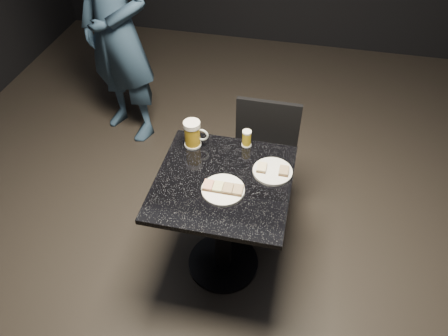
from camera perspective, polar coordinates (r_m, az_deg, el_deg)
The scene contains 10 objects.
floor at distance 2.84m, azimuth -0.09°, elevation -12.34°, with size 6.00×6.00×0.00m, color black.
plate_large at distance 2.20m, azimuth -0.13°, elevation -2.88°, with size 0.22×0.22×0.01m, color white.
plate_small at distance 2.31m, azimuth 6.36°, elevation -0.44°, with size 0.21×0.21×0.01m, color white.
patron at distance 3.40m, azimuth -13.87°, elevation 17.08°, with size 0.65×0.43×1.79m, color navy.
table at distance 2.43m, azimuth -0.10°, elevation -5.64°, with size 0.70×0.70×0.75m.
beer_mug at distance 2.42m, azimuth -4.09°, elevation 4.48°, with size 0.14×0.10×0.16m.
beer_tumbler at distance 2.43m, azimuth 2.98°, elevation 3.90°, with size 0.06×0.06×0.10m.
chair at distance 2.74m, azimuth 5.09°, elevation 1.00°, with size 0.39×0.39×0.87m.
canapes_on_plate_large at distance 2.19m, azimuth -0.13°, elevation -2.58°, with size 0.20×0.07×0.02m.
canapes_on_plate_small at distance 2.29m, azimuth 6.39°, elevation -0.15°, with size 0.17×0.07×0.02m.
Camera 1 is at (0.35, -1.55, 2.35)m, focal length 35.00 mm.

